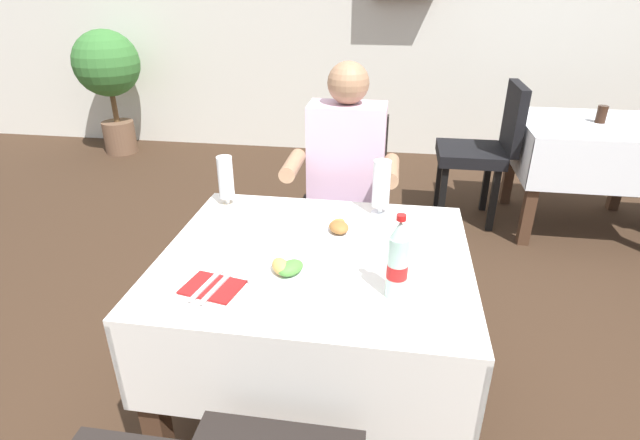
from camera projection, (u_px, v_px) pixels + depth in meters
name	position (u px, v px, depth m)	size (l,w,h in m)	color
main_dining_table	(316.00, 295.00, 1.78)	(1.05, 0.91, 0.74)	white
chair_far_diner_seat	(342.00, 202.00, 2.54)	(0.44, 0.50, 0.97)	black
seated_diner_far	(345.00, 182.00, 2.37)	(0.50, 0.46, 1.26)	#282D42
plate_near_camera	(284.00, 272.00, 1.57)	(0.23, 0.23, 0.06)	white
plate_far_diner	(339.00, 228.00, 1.85)	(0.26, 0.26, 0.05)	white
beer_glass_left	(226.00, 181.00, 2.02)	(0.07, 0.07, 0.21)	white
beer_glass_middle	(381.00, 188.00, 1.94)	(0.07, 0.07, 0.22)	white
cola_bottle_primary	(398.00, 262.00, 1.43)	(0.06, 0.06, 0.27)	silver
napkin_cutlery_set	(212.00, 287.00, 1.51)	(0.19, 0.20, 0.01)	maroon
background_dining_table	(588.00, 151.00, 3.30)	(0.91, 0.80, 0.74)	white
background_chair_left	(485.00, 145.00, 3.38)	(0.50, 0.44, 0.97)	black
background_table_tumbler	(602.00, 114.00, 3.20)	(0.06, 0.06, 0.11)	black
potted_plant_corner	(108.00, 72.00, 4.65)	(0.60, 0.60, 1.17)	brown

